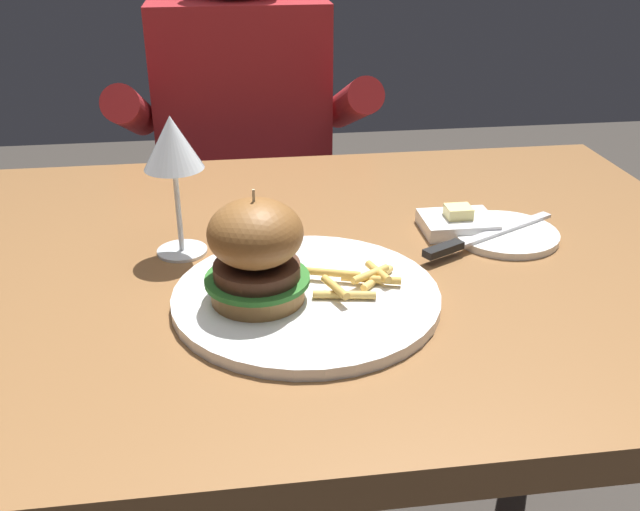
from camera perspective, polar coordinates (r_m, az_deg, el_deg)
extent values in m
cube|color=brown|center=(0.94, -0.14, -1.01)|extent=(1.13, 0.81, 0.04)
cylinder|color=brown|center=(1.47, -22.16, -8.90)|extent=(0.06, 0.06, 0.70)
cylinder|color=brown|center=(1.55, 17.05, -6.20)|extent=(0.06, 0.06, 0.70)
cylinder|color=white|center=(0.82, -1.11, -3.33)|extent=(0.31, 0.31, 0.01)
cylinder|color=#9E6B38|center=(0.80, -5.00, -2.76)|extent=(0.10, 0.10, 0.02)
cylinder|color=#2D7028|center=(0.79, -5.04, -1.87)|extent=(0.12, 0.12, 0.01)
cylinder|color=#4C2D1E|center=(0.79, -5.07, -1.16)|extent=(0.10, 0.10, 0.02)
ellipsoid|color=brown|center=(0.77, -5.20, 1.79)|extent=(0.10, 0.10, 0.07)
cylinder|color=#CCB78C|center=(0.76, -5.28, 3.52)|extent=(0.00, 0.00, 0.05)
cylinder|color=#EABC5B|center=(0.84, 4.61, -1.82)|extent=(0.05, 0.05, 0.01)
cylinder|color=#EABC5B|center=(0.80, 1.96, -3.15)|extent=(0.07, 0.02, 0.01)
cylinder|color=gold|center=(0.83, 4.12, -1.89)|extent=(0.07, 0.03, 0.01)
cylinder|color=gold|center=(0.83, 0.78, -1.39)|extent=(0.07, 0.03, 0.01)
cylinder|color=#E0B251|center=(0.83, 4.03, -1.50)|extent=(0.05, 0.04, 0.01)
cylinder|color=gold|center=(0.79, 0.89, -2.57)|extent=(0.03, 0.05, 0.01)
cylinder|color=gold|center=(0.84, 4.68, -1.30)|extent=(0.02, 0.05, 0.01)
cylinder|color=silver|center=(0.95, -10.96, 0.37)|extent=(0.07, 0.07, 0.00)
cylinder|color=silver|center=(0.93, -11.26, 3.59)|extent=(0.01, 0.01, 0.11)
cone|color=silver|center=(0.90, -11.76, 8.86)|extent=(0.07, 0.07, 0.07)
cylinder|color=white|center=(1.01, 14.57, 1.67)|extent=(0.14, 0.14, 0.01)
cube|color=silver|center=(1.01, 14.62, 2.06)|extent=(0.16, 0.09, 0.00)
cube|color=black|center=(0.92, 9.85, 0.50)|extent=(0.06, 0.04, 0.01)
cube|color=white|center=(1.01, 10.92, 2.51)|extent=(0.10, 0.08, 0.02)
cube|color=#F4E58C|center=(1.01, 11.01, 3.44)|extent=(0.03, 0.03, 0.02)
cube|color=#282833|center=(1.77, -5.40, -5.19)|extent=(0.30, 0.22, 0.46)
cube|color=maroon|center=(1.57, -6.16, 10.23)|extent=(0.36, 0.20, 0.52)
cylinder|color=maroon|center=(1.49, -14.78, 11.02)|extent=(0.07, 0.34, 0.18)
cylinder|color=maroon|center=(1.50, 2.46, 11.96)|extent=(0.07, 0.34, 0.18)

